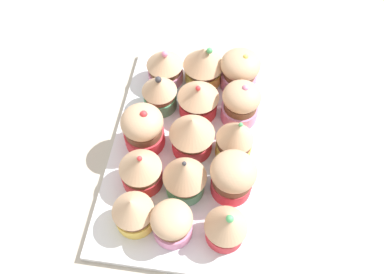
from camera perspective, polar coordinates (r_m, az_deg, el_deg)
ground_plane at (r=62.99cm, az=0.00°, el=-2.78°), size 180.00×180.00×3.00cm
baking_tray at (r=61.17cm, az=0.00°, el=-1.80°), size 37.86×24.63×1.20cm
cupcake_0 at (r=51.55cm, az=5.00°, el=-12.78°), size 5.69×5.69×7.34cm
cupcake_1 at (r=54.13cm, az=5.95°, el=-5.72°), size 6.37×6.37×7.62cm
cupcake_2 at (r=57.21cm, az=6.28°, el=-0.22°), size 5.53×5.53×7.97cm
cupcake_3 at (r=61.41cm, az=7.12°, el=4.95°), size 5.95×5.95×7.52cm
cupcake_4 at (r=65.70cm, az=6.99°, el=9.61°), size 6.52×6.52×7.32cm
cupcake_5 at (r=52.15cm, az=-2.93°, el=-12.41°), size 5.52×5.52×6.11cm
cupcake_6 at (r=53.57cm, az=-0.90°, el=-5.73°), size 6.14×6.14×8.14cm
cupcake_7 at (r=57.28cm, az=0.46°, el=0.42°), size 6.77×6.77×7.49cm
cupcake_8 at (r=61.84cm, az=0.56°, el=5.72°), size 6.61×6.61×6.81cm
cupcake_9 at (r=65.75cm, az=2.09°, el=10.56°), size 6.89×6.89×7.78cm
cupcake_10 at (r=52.94cm, az=-8.57°, el=-10.68°), size 5.61×5.61×6.63cm
cupcake_11 at (r=55.25cm, az=-7.50°, el=-4.67°), size 6.05×6.05×7.30cm
cupcake_12 at (r=58.21cm, az=-7.22°, el=1.02°), size 6.28×6.28×8.01cm
cupcake_13 at (r=62.60cm, az=-4.77°, el=6.62°), size 5.61×5.61×7.30cm
cupcake_14 at (r=66.37cm, az=-3.97°, el=10.32°), size 6.14×6.14×7.03cm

